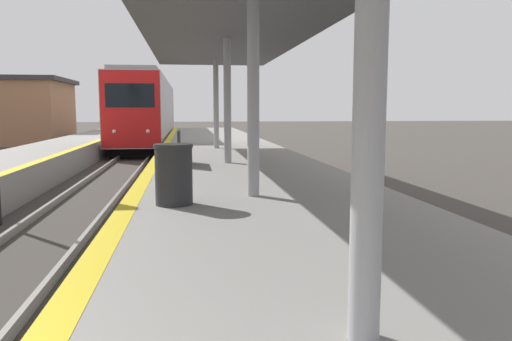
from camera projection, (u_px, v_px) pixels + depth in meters
The scene contains 4 objects.
train at pixel (149, 111), 33.65m from camera, with size 2.77×22.15×4.44m.
station_canopy at pixel (237, 19), 10.76m from camera, with size 4.42×21.59×3.57m.
trash_bin at pixel (174, 174), 7.67m from camera, with size 0.60×0.60×0.94m.
bench at pixel (174, 146), 13.37m from camera, with size 0.44×1.63×0.92m.
Camera 1 is at (2.57, -1.24, 2.36)m, focal length 35.00 mm.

